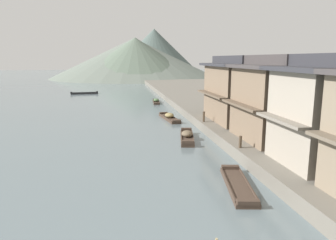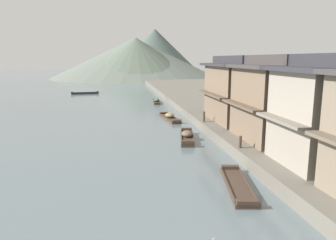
{
  "view_description": "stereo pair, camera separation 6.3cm",
  "coord_description": "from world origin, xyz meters",
  "px_view_note": "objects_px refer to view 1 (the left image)",
  "views": [
    {
      "loc": [
        -0.68,
        -5.51,
        6.69
      ],
      "look_at": [
        3.06,
        17.43,
        2.19
      ],
      "focal_mm": 33.88,
      "sensor_mm": 36.0,
      "label": 1
    },
    {
      "loc": [
        -0.62,
        -5.52,
        6.69
      ],
      "look_at": [
        3.06,
        17.43,
        2.19
      ],
      "focal_mm": 33.88,
      "sensor_mm": 36.0,
      "label": 2
    }
  ],
  "objects_px": {
    "house_waterfront_tall": "(280,99)",
    "boat_moored_far": "(169,117)",
    "boat_moored_nearest": "(238,185)",
    "boat_moored_second": "(156,101)",
    "boat_midriver_drifting": "(84,93)",
    "mooring_post_dock_far": "(204,117)",
    "house_waterfront_narrow": "(239,90)",
    "house_waterfront_second": "(336,111)",
    "mooring_post_dock_mid": "(240,142)",
    "boat_moored_third": "(187,137)"
  },
  "relations": [
    {
      "from": "boat_moored_nearest",
      "to": "boat_moored_second",
      "type": "bearing_deg",
      "value": 90.27
    },
    {
      "from": "boat_moored_second",
      "to": "boat_moored_far",
      "type": "bearing_deg",
      "value": -91.05
    },
    {
      "from": "boat_moored_nearest",
      "to": "house_waterfront_narrow",
      "type": "xyz_separation_m",
      "value": [
        5.23,
        13.53,
        3.69
      ]
    },
    {
      "from": "boat_moored_far",
      "to": "house_waterfront_second",
      "type": "bearing_deg",
      "value": -71.64
    },
    {
      "from": "boat_moored_third",
      "to": "mooring_post_dock_far",
      "type": "height_order",
      "value": "mooring_post_dock_far"
    },
    {
      "from": "boat_moored_nearest",
      "to": "house_waterfront_second",
      "type": "relative_size",
      "value": 0.73
    },
    {
      "from": "boat_moored_nearest",
      "to": "boat_midriver_drifting",
      "type": "xyz_separation_m",
      "value": [
        -12.32,
        47.84,
        0.03
      ]
    },
    {
      "from": "house_waterfront_narrow",
      "to": "mooring_post_dock_mid",
      "type": "bearing_deg",
      "value": -110.28
    },
    {
      "from": "boat_moored_third",
      "to": "mooring_post_dock_far",
      "type": "bearing_deg",
      "value": 54.66
    },
    {
      "from": "boat_midriver_drifting",
      "to": "house_waterfront_tall",
      "type": "height_order",
      "value": "house_waterfront_tall"
    },
    {
      "from": "boat_moored_far",
      "to": "house_waterfront_second",
      "type": "xyz_separation_m",
      "value": [
        6.25,
        -18.83,
        3.6
      ]
    },
    {
      "from": "boat_moored_far",
      "to": "house_waterfront_tall",
      "type": "height_order",
      "value": "house_waterfront_tall"
    },
    {
      "from": "boat_moored_far",
      "to": "boat_moored_third",
      "type": "bearing_deg",
      "value": -90.27
    },
    {
      "from": "boat_moored_far",
      "to": "mooring_post_dock_mid",
      "type": "xyz_separation_m",
      "value": [
        2.3,
        -14.99,
        0.99
      ]
    },
    {
      "from": "boat_moored_third",
      "to": "house_waterfront_narrow",
      "type": "relative_size",
      "value": 0.61
    },
    {
      "from": "boat_moored_second",
      "to": "house_waterfront_narrow",
      "type": "xyz_separation_m",
      "value": [
        5.39,
        -19.85,
        3.61
      ]
    },
    {
      "from": "boat_moored_nearest",
      "to": "mooring_post_dock_far",
      "type": "relative_size",
      "value": 5.32
    },
    {
      "from": "house_waterfront_second",
      "to": "house_waterfront_tall",
      "type": "relative_size",
      "value": 1.04
    },
    {
      "from": "boat_midriver_drifting",
      "to": "boat_moored_third",
      "type": "bearing_deg",
      "value": -72.49
    },
    {
      "from": "boat_moored_nearest",
      "to": "house_waterfront_second",
      "type": "height_order",
      "value": "house_waterfront_second"
    },
    {
      "from": "house_waterfront_second",
      "to": "boat_moored_second",
      "type": "bearing_deg",
      "value": 100.38
    },
    {
      "from": "boat_moored_third",
      "to": "house_waterfront_second",
      "type": "xyz_separation_m",
      "value": [
        6.29,
        -9.58,
        3.57
      ]
    },
    {
      "from": "house_waterfront_tall",
      "to": "boat_moored_far",
      "type": "bearing_deg",
      "value": 114.51
    },
    {
      "from": "house_waterfront_narrow",
      "to": "house_waterfront_tall",
      "type": "bearing_deg",
      "value": -87.24
    },
    {
      "from": "boat_midriver_drifting",
      "to": "mooring_post_dock_mid",
      "type": "relative_size",
      "value": 6.47
    },
    {
      "from": "house_waterfront_tall",
      "to": "mooring_post_dock_mid",
      "type": "relative_size",
      "value": 8.43
    },
    {
      "from": "boat_moored_nearest",
      "to": "mooring_post_dock_mid",
      "type": "distance_m",
      "value": 5.0
    },
    {
      "from": "boat_moored_nearest",
      "to": "mooring_post_dock_far",
      "type": "height_order",
      "value": "mooring_post_dock_far"
    },
    {
      "from": "boat_moored_third",
      "to": "boat_moored_far",
      "type": "distance_m",
      "value": 9.26
    },
    {
      "from": "boat_moored_nearest",
      "to": "boat_moored_second",
      "type": "distance_m",
      "value": 33.38
    },
    {
      "from": "boat_midriver_drifting",
      "to": "mooring_post_dock_mid",
      "type": "bearing_deg",
      "value": -71.85
    },
    {
      "from": "boat_moored_nearest",
      "to": "boat_midriver_drifting",
      "type": "distance_m",
      "value": 49.4
    },
    {
      "from": "boat_moored_second",
      "to": "boat_moored_far",
      "type": "distance_m",
      "value": 13.89
    },
    {
      "from": "house_waterfront_tall",
      "to": "house_waterfront_second",
      "type": "bearing_deg",
      "value": -87.37
    },
    {
      "from": "house_waterfront_second",
      "to": "mooring_post_dock_mid",
      "type": "height_order",
      "value": "house_waterfront_second"
    },
    {
      "from": "boat_midriver_drifting",
      "to": "house_waterfront_narrow",
      "type": "height_order",
      "value": "house_waterfront_narrow"
    },
    {
      "from": "house_waterfront_second",
      "to": "mooring_post_dock_far",
      "type": "height_order",
      "value": "house_waterfront_second"
    },
    {
      "from": "boat_moored_nearest",
      "to": "boat_moored_third",
      "type": "height_order",
      "value": "boat_moored_third"
    },
    {
      "from": "mooring_post_dock_mid",
      "to": "boat_moored_third",
      "type": "bearing_deg",
      "value": 112.25
    },
    {
      "from": "boat_moored_second",
      "to": "house_waterfront_tall",
      "type": "xyz_separation_m",
      "value": [
        5.73,
        -27.02,
        3.62
      ]
    },
    {
      "from": "boat_moored_nearest",
      "to": "house_waterfront_narrow",
      "type": "height_order",
      "value": "house_waterfront_narrow"
    },
    {
      "from": "boat_moored_second",
      "to": "mooring_post_dock_mid",
      "type": "relative_size",
      "value": 5.98
    },
    {
      "from": "boat_moored_far",
      "to": "house_waterfront_narrow",
      "type": "distance_m",
      "value": 8.95
    },
    {
      "from": "boat_moored_nearest",
      "to": "mooring_post_dock_far",
      "type": "xyz_separation_m",
      "value": [
        1.89,
        13.54,
        1.18
      ]
    },
    {
      "from": "boat_moored_nearest",
      "to": "house_waterfront_tall",
      "type": "distance_m",
      "value": 9.23
    },
    {
      "from": "boat_moored_second",
      "to": "boat_midriver_drifting",
      "type": "distance_m",
      "value": 18.89
    },
    {
      "from": "mooring_post_dock_far",
      "to": "house_waterfront_narrow",
      "type": "bearing_deg",
      "value": -0.23
    },
    {
      "from": "house_waterfront_second",
      "to": "house_waterfront_tall",
      "type": "height_order",
      "value": "same"
    },
    {
      "from": "boat_moored_far",
      "to": "boat_midriver_drifting",
      "type": "relative_size",
      "value": 1.07
    },
    {
      "from": "boat_midriver_drifting",
      "to": "house_waterfront_narrow",
      "type": "xyz_separation_m",
      "value": [
        17.55,
        -34.31,
        3.67
      ]
    }
  ]
}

